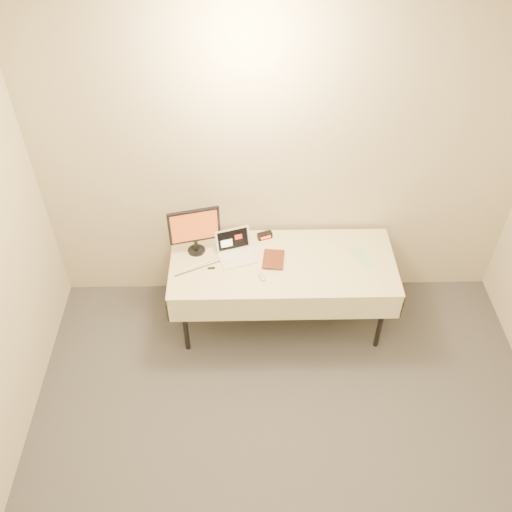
{
  "coord_description": "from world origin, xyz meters",
  "views": [
    {
      "loc": [
        -0.29,
        -1.33,
        3.99
      ],
      "look_at": [
        -0.22,
        1.99,
        0.86
      ],
      "focal_mm": 40.0,
      "sensor_mm": 36.0,
      "label": 1
    }
  ],
  "objects_px": {
    "monitor": "(194,228)",
    "book": "(263,250)",
    "laptop": "(236,250)",
    "table": "(283,267)"
  },
  "relations": [
    {
      "from": "book",
      "to": "laptop",
      "type": "bearing_deg",
      "value": 169.92
    },
    {
      "from": "table",
      "to": "monitor",
      "type": "distance_m",
      "value": 0.8
    },
    {
      "from": "table",
      "to": "monitor",
      "type": "xyz_separation_m",
      "value": [
        -0.72,
        0.15,
        0.32
      ]
    },
    {
      "from": "laptop",
      "to": "book",
      "type": "relative_size",
      "value": 1.56
    },
    {
      "from": "table",
      "to": "laptop",
      "type": "relative_size",
      "value": 5.2
    },
    {
      "from": "table",
      "to": "book",
      "type": "height_order",
      "value": "book"
    },
    {
      "from": "monitor",
      "to": "book",
      "type": "distance_m",
      "value": 0.59
    },
    {
      "from": "laptop",
      "to": "monitor",
      "type": "xyz_separation_m",
      "value": [
        -0.33,
        0.05,
        0.21
      ]
    },
    {
      "from": "table",
      "to": "monitor",
      "type": "bearing_deg",
      "value": 168.23
    },
    {
      "from": "table",
      "to": "laptop",
      "type": "bearing_deg",
      "value": 165.5
    }
  ]
}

